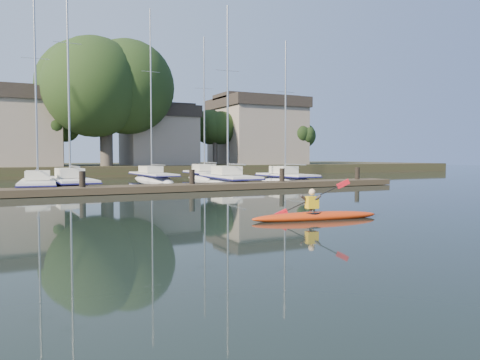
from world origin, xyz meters
name	(u,v)px	position (x,y,z in m)	size (l,w,h in m)	color
ground	(266,228)	(0.00, 0.00, 0.00)	(160.00, 160.00, 0.00)	black
kayak	(315,214)	(2.23, 0.83, 0.17)	(4.29, 1.22, 1.36)	red
dock	(140,189)	(0.00, 14.00, 0.20)	(34.00, 2.00, 1.80)	#473B29
sailboat_1	(38,194)	(-4.93, 17.88, -0.18)	(2.53, 8.08, 13.01)	white
sailboat_2	(71,191)	(-3.02, 18.95, -0.19)	(2.51, 9.25, 15.19)	white
sailboat_3	(229,187)	(7.24, 18.15, -0.20)	(2.77, 8.58, 13.64)	white
sailboat_4	(287,185)	(12.46, 19.04, -0.19)	(2.45, 7.10, 11.91)	white
sailboat_6	(153,182)	(4.11, 26.31, -0.18)	(2.24, 9.57, 15.14)	white
sailboat_7	(205,181)	(8.78, 26.36, -0.20)	(2.71, 8.50, 13.51)	white
shore	(94,144)	(1.61, 40.29, 3.23)	(90.00, 25.25, 12.75)	#2D371B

